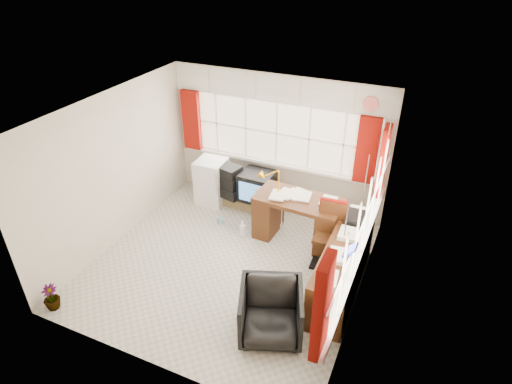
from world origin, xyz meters
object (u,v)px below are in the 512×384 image
Objects in this scene: office_chair at (271,312)px; tv_bench at (244,198)px; desk_lamp at (279,177)px; desk at (298,217)px; crt_tv at (257,186)px; mini_fridge at (212,181)px; task_chair at (330,231)px; credenza at (342,267)px; radiator at (270,211)px.

office_chair is 0.57× the size of tv_bench.
desk_lamp is 0.56× the size of office_chair.
desk is at bearing 78.81° from office_chair.
tv_bench is 0.52m from crt_tv.
mini_fridge reaches higher than crt_tv.
task_chair is 2.65m from mini_fridge.
desk is 0.69m from task_chair.
task_chair is 1.32× the size of office_chair.
task_chair reaches higher than credenza.
desk_lamp is at bearing -17.84° from mini_fridge.
credenza is 3.16m from mini_fridge.
desk_lamp is 0.68× the size of radiator.
tv_bench is at bearing 162.15° from crt_tv.
desk_lamp is at bearing 147.33° from credenza.
radiator is at bearing 158.67° from desk.
tv_bench is at bearing 16.91° from mini_fridge.
desk is at bearing 138.58° from credenza.
radiator is (-0.93, 2.26, -0.09)m from office_chair.
desk_lamp is 1.73m from credenza.
crt_tv is at bearing 144.07° from credenza.
mini_fridge is at bearing 162.51° from task_chair.
office_chair is at bearing -117.44° from credenza.
desk is 2.17× the size of radiator.
radiator is at bearing 134.61° from desk_lamp.
mini_fridge reaches higher than radiator.
desk is 1.38× the size of task_chair.
desk is 1.15m from crt_tv.
office_chair is 0.91× the size of mini_fridge.
crt_tv is (-1.34, 2.60, 0.15)m from office_chair.
mini_fridge is (-1.54, 0.50, -0.69)m from desk_lamp.
desk is at bearing -27.07° from tv_bench.
credenza is (1.32, -0.85, -0.74)m from desk_lamp.
mini_fridge is (-2.25, 2.53, 0.08)m from office_chair.
office_chair reaches higher than radiator.
credenza is 2.27× the size of mini_fridge.
crt_tv is 0.92m from mini_fridge.
credenza is (0.34, -0.55, -0.17)m from task_chair.
office_chair is at bearing -48.40° from mini_fridge.
task_chair is 1.58× the size of radiator.
desk is at bearing -21.33° from radiator.
crt_tv is at bearing 138.03° from desk_lamp.
task_chair is 2.21m from tv_bench.
tv_bench is 0.69m from mini_fridge.
task_chair is at bearing -28.25° from crt_tv.
mini_fridge reaches higher than office_chair.
desk is 0.66m from radiator.
radiator is (-0.22, 0.23, -0.86)m from desk_lamp.
task_chair reaches higher than desk.
tv_bench is (-1.94, 0.97, -0.44)m from task_chair.
desk_lamp is 0.75× the size of crt_tv.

